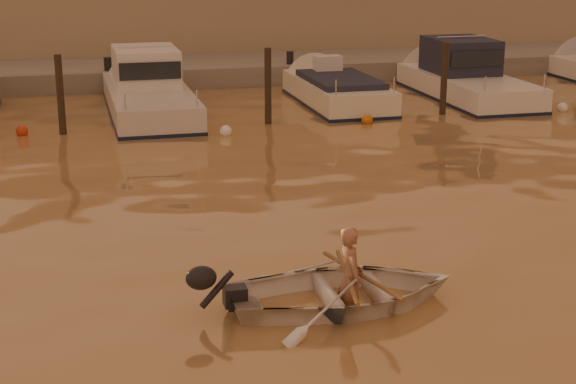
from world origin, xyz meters
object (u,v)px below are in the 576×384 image
object	(u,v)px
person	(350,277)
moored_boat_4	(468,78)
moored_boat_3	(337,97)
dinghy	(343,291)
moored_boat_2	(149,91)

from	to	relation	value
person	moored_boat_4	bearing A→B (deg)	-30.05
person	moored_boat_3	size ratio (longest dim) A/B	0.24
dinghy	moored_boat_4	size ratio (longest dim) A/B	0.45
moored_boat_2	moored_boat_4	xyz separation A→B (m)	(9.69, 0.00, 0.00)
moored_boat_4	dinghy	bearing A→B (deg)	-121.14
person	moored_boat_3	bearing A→B (deg)	-15.97
person	moored_boat_4	world-z (taller)	moored_boat_4
moored_boat_2	moored_boat_4	bearing A→B (deg)	0.00
moored_boat_2	dinghy	bearing A→B (deg)	-85.24
dinghy	person	world-z (taller)	person
moored_boat_2	moored_boat_4	distance (m)	9.69
moored_boat_2	moored_boat_4	size ratio (longest dim) A/B	1.07
moored_boat_2	moored_boat_3	world-z (taller)	moored_boat_2
person	moored_boat_2	distance (m)	14.15
dinghy	person	xyz separation A→B (m)	(0.10, -0.00, 0.20)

